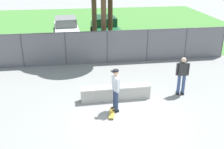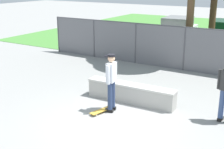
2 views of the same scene
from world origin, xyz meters
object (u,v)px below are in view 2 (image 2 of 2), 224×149
object	(u,v)px
concrete_ledge	(131,93)
skateboarder	(111,80)
skateboard	(101,111)
car_white	(177,30)

from	to	relation	value
concrete_ledge	skateboarder	world-z (taller)	skateboarder
skateboard	car_white	world-z (taller)	car_white
skateboarder	skateboard	xyz separation A→B (m)	(-0.19, -0.30, -0.96)
concrete_ledge	skateboarder	xyz separation A→B (m)	(-0.16, -0.99, 0.71)
concrete_ledge	skateboarder	size ratio (longest dim) A/B	1.71
concrete_ledge	car_white	world-z (taller)	car_white
skateboarder	car_white	world-z (taller)	skateboarder
concrete_ledge	skateboard	distance (m)	1.36
skateboard	car_white	xyz separation A→B (m)	(-1.97, 11.93, 0.77)
skateboarder	car_white	distance (m)	11.83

